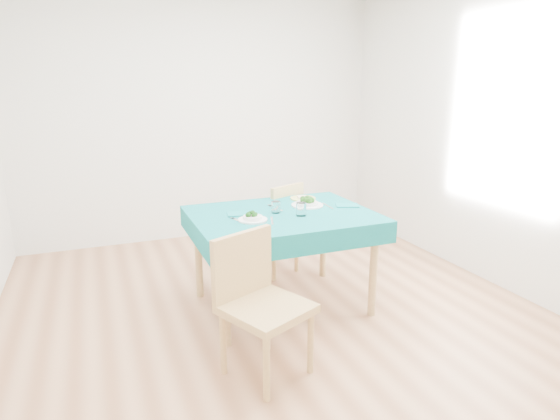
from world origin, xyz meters
name	(u,v)px	position (x,y,z in m)	size (l,w,h in m)	color
room_shell	(280,138)	(0.00, 0.00, 1.35)	(4.02, 4.52, 2.73)	#945F3D
table	(282,260)	(0.11, 0.23, 0.38)	(1.35, 1.03, 0.76)	#096266
chair_near	(266,287)	(-0.32, -0.58, 0.56)	(0.45, 0.49, 1.13)	tan
chair_far	(274,223)	(0.31, 0.90, 0.47)	(0.38, 0.41, 0.94)	tan
bowl_near	(253,216)	(-0.16, 0.12, 0.79)	(0.21, 0.21, 0.06)	white
bowl_far	(307,201)	(0.38, 0.35, 0.80)	(0.26, 0.26, 0.08)	white
fork_near	(239,221)	(-0.26, 0.14, 0.76)	(0.02, 0.18, 0.00)	silver
knife_near	(272,221)	(-0.04, 0.06, 0.76)	(0.02, 0.20, 0.00)	silver
fork_far	(275,208)	(0.11, 0.38, 0.76)	(0.03, 0.20, 0.00)	silver
knife_far	(328,206)	(0.53, 0.28, 0.76)	(0.02, 0.20, 0.00)	silver
napkin_near	(239,214)	(-0.20, 0.31, 0.76)	(0.18, 0.13, 0.01)	#0D6E70
napkin_far	(347,205)	(0.67, 0.23, 0.76)	(0.18, 0.12, 0.01)	#0D6E70
tumbler_center	(276,207)	(0.07, 0.25, 0.80)	(0.07, 0.07, 0.09)	white
tumbler_side	(301,209)	(0.21, 0.11, 0.81)	(0.08, 0.08, 0.10)	white
side_plate	(303,198)	(0.45, 0.58, 0.76)	(0.22, 0.22, 0.01)	#CCD668
bread_slice	(303,197)	(0.45, 0.58, 0.78)	(0.09, 0.09, 0.01)	beige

